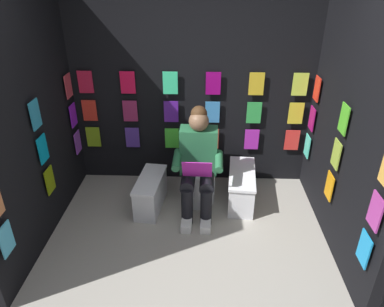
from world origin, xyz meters
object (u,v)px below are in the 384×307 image
object	(u,v)px
toilet	(199,174)
comic_longbox_near	(241,186)
comic_longbox_far	(151,192)
person_reading	(198,163)

from	to	relation	value
toilet	comic_longbox_near	xyz separation A→B (m)	(-0.49, 0.05, -0.13)
comic_longbox_far	person_reading	bearing A→B (deg)	-175.99
toilet	comic_longbox_far	distance (m)	0.59
comic_longbox_near	comic_longbox_far	xyz separation A→B (m)	(1.03, 0.16, -0.00)
person_reading	comic_longbox_near	world-z (taller)	person_reading
comic_longbox_near	person_reading	bearing A→B (deg)	24.26
person_reading	comic_longbox_far	world-z (taller)	person_reading
comic_longbox_near	comic_longbox_far	distance (m)	1.04
toilet	comic_longbox_far	size ratio (longest dim) A/B	1.15
toilet	person_reading	xyz separation A→B (m)	(0.00, 0.23, 0.27)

